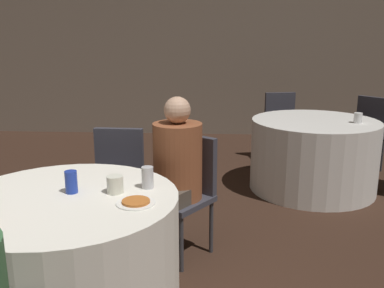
{
  "coord_description": "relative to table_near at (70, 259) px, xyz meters",
  "views": [
    {
      "loc": [
        0.82,
        -2.06,
        1.55
      ],
      "look_at": [
        0.65,
        0.79,
        0.83
      ],
      "focal_mm": 40.0,
      "sensor_mm": 36.0,
      "label": 1
    }
  ],
  "objects": [
    {
      "name": "soda_can_silver",
      "position": [
        0.41,
        0.16,
        0.42
      ],
      "size": [
        0.07,
        0.07,
        0.12
      ],
      "color": "silver",
      "rests_on": "table_near"
    },
    {
      "name": "chair_far_north",
      "position": [
        1.6,
        3.25,
        0.15
      ],
      "size": [
        0.46,
        0.47,
        0.86
      ],
      "rotation": [
        0.0,
        0.0,
        -2.96
      ],
      "color": "#383842",
      "rests_on": "ground_plane"
    },
    {
      "name": "chair_near_northeast",
      "position": [
        0.58,
        0.83,
        0.15
      ],
      "size": [
        0.56,
        0.56,
        0.86
      ],
      "rotation": [
        0.0,
        0.0,
        -3.75
      ],
      "color": "#383842",
      "rests_on": "ground_plane"
    },
    {
      "name": "pizza_plate_near",
      "position": [
        0.39,
        -0.07,
        0.37
      ],
      "size": [
        0.2,
        0.2,
        0.02
      ],
      "color": "white",
      "rests_on": "table_near"
    },
    {
      "name": "chair_near_north",
      "position": [
        0.03,
        1.01,
        0.15
      ],
      "size": [
        0.41,
        0.42,
        0.86
      ],
      "rotation": [
        0.0,
        0.0,
        -3.17
      ],
      "color": "#383842",
      "rests_on": "ground_plane"
    },
    {
      "name": "person_floral_shirt",
      "position": [
        0.49,
        0.7,
        0.22
      ],
      "size": [
        0.46,
        0.48,
        1.16
      ],
      "rotation": [
        0.0,
        0.0,
        -3.75
      ],
      "color": "#4C4238",
      "rests_on": "ground_plane"
    },
    {
      "name": "soda_can_blue",
      "position": [
        0.02,
        0.06,
        0.42
      ],
      "size": [
        0.07,
        0.07,
        0.12
      ],
      "color": "#1E38A5",
      "rests_on": "table_near"
    },
    {
      "name": "table_near",
      "position": [
        0.0,
        0.0,
        0.0
      ],
      "size": [
        1.2,
        1.2,
        0.73
      ],
      "color": "white",
      "rests_on": "ground_plane"
    },
    {
      "name": "cup_near",
      "position": [
        0.25,
        0.08,
        0.41
      ],
      "size": [
        0.09,
        0.09,
        0.1
      ],
      "color": "silver",
      "rests_on": "table_near"
    },
    {
      "name": "wall_back",
      "position": [
        -0.02,
        4.75,
        1.04
      ],
      "size": [
        16.0,
        0.06,
        2.8
      ],
      "color": "gray",
      "rests_on": "ground_plane"
    },
    {
      "name": "chair_far_northeast",
      "position": [
        2.55,
        2.93,
        0.15
      ],
      "size": [
        0.57,
        0.57,
        0.86
      ],
      "rotation": [
        0.0,
        0.0,
        -3.96
      ],
      "color": "#383842",
      "rests_on": "ground_plane"
    },
    {
      "name": "table_far",
      "position": [
        1.78,
        2.22,
        0.0
      ],
      "size": [
        1.27,
        1.27,
        0.73
      ],
      "color": "white",
      "rests_on": "ground_plane"
    },
    {
      "name": "cup_far",
      "position": [
        2.16,
        2.1,
        0.41
      ],
      "size": [
        0.08,
        0.08,
        0.1
      ],
      "color": "white",
      "rests_on": "table_far"
    }
  ]
}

